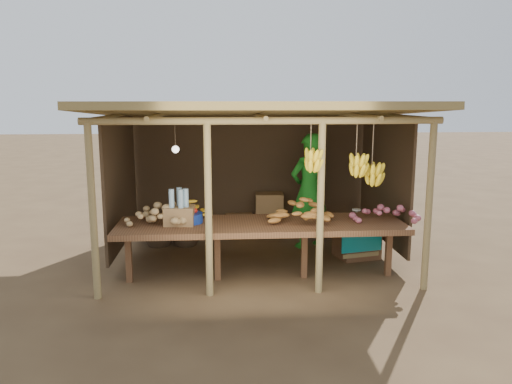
{
  "coord_description": "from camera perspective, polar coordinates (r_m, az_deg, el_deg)",
  "views": [
    {
      "loc": [
        -0.56,
        -7.53,
        2.45
      ],
      "look_at": [
        0.0,
        0.0,
        1.05
      ],
      "focal_mm": 35.0,
      "sensor_mm": 36.0,
      "label": 1
    }
  ],
  "objects": [
    {
      "name": "bottle_box",
      "position": [
        6.74,
        -8.76,
        -2.13
      ],
      "size": [
        0.41,
        0.33,
        0.49
      ],
      "color": "olive",
      "rests_on": "counter"
    },
    {
      "name": "banana_pile",
      "position": [
        7.05,
        -7.25,
        -1.67
      ],
      "size": [
        0.64,
        0.51,
        0.35
      ],
      "primitive_type": null,
      "rotation": [
        0.0,
        0.0,
        -0.37
      ],
      "color": "gold",
      "rests_on": "counter"
    },
    {
      "name": "tarp_crate",
      "position": [
        8.03,
        11.43,
        -5.03
      ],
      "size": [
        0.78,
        0.72,
        0.8
      ],
      "color": "brown",
      "rests_on": "ground"
    },
    {
      "name": "stall_structure",
      "position": [
        7.62,
        0.63,
        6.5
      ],
      "size": [
        4.7,
        3.5,
        2.43
      ],
      "color": "#937C4C",
      "rests_on": "ground"
    },
    {
      "name": "onion_heap",
      "position": [
        7.16,
        14.74,
        -1.69
      ],
      "size": [
        1.06,
        0.86,
        0.36
      ],
      "primitive_type": null,
      "rotation": [
        0.0,
        0.0,
        0.4
      ],
      "color": "#B6586B",
      "rests_on": "counter"
    },
    {
      "name": "vendor",
      "position": [
        8.33,
        6.11,
        0.13
      ],
      "size": [
        0.82,
        0.7,
        1.92
      ],
      "primitive_type": "imported",
      "rotation": [
        0.0,
        0.0,
        3.54
      ],
      "color": "#1B7A1E",
      "rests_on": "ground"
    },
    {
      "name": "burlap_sacks",
      "position": [
        8.62,
        -9.58,
        -4.13
      ],
      "size": [
        0.96,
        0.5,
        0.68
      ],
      "color": "#43301F",
      "rests_on": "ground"
    },
    {
      "name": "carton_stack",
      "position": [
        9.01,
        0.39,
        -3.02
      ],
      "size": [
        1.03,
        0.4,
        0.78
      ],
      "color": "olive",
      "rests_on": "ground"
    },
    {
      "name": "tomato_basin",
      "position": [
        6.85,
        -7.7,
        -2.82
      ],
      "size": [
        0.38,
        0.38,
        0.2
      ],
      "rotation": [
        0.0,
        0.0,
        0.28
      ],
      "color": "navy",
      "rests_on": "counter"
    },
    {
      "name": "sweet_potato_heap",
      "position": [
        6.83,
        5.29,
        -1.99
      ],
      "size": [
        1.04,
        0.85,
        0.35
      ],
      "primitive_type": null,
      "rotation": [
        0.0,
        0.0,
        0.39
      ],
      "color": "#A3682A",
      "rests_on": "counter"
    },
    {
      "name": "counter",
      "position": [
        6.82,
        0.59,
        -4.02
      ],
      "size": [
        3.9,
        1.05,
        0.8
      ],
      "color": "brown",
      "rests_on": "ground"
    },
    {
      "name": "potato_heap",
      "position": [
        6.82,
        -11.33,
        -2.13
      ],
      "size": [
        0.98,
        0.62,
        0.36
      ],
      "primitive_type": null,
      "rotation": [
        0.0,
        0.0,
        -0.06
      ],
      "color": "tan",
      "rests_on": "counter"
    },
    {
      "name": "ground",
      "position": [
        7.94,
        0.0,
        -7.47
      ],
      "size": [
        60.0,
        60.0,
        0.0
      ],
      "primitive_type": "plane",
      "color": "brown",
      "rests_on": "ground"
    }
  ]
}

